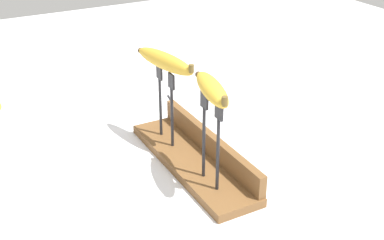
# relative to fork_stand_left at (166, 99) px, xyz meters

# --- Properties ---
(ground_plane) EXTENTS (3.00, 3.00, 0.00)m
(ground_plane) POSITION_rel_fork_stand_left_xyz_m (0.11, 0.01, -0.13)
(ground_plane) COLOR silver
(wooden_board) EXTENTS (0.43, 0.12, 0.02)m
(wooden_board) POSITION_rel_fork_stand_left_xyz_m (0.11, 0.01, -0.12)
(wooden_board) COLOR brown
(wooden_board) RESTS_ON ground
(board_backstop) EXTENTS (0.42, 0.02, 0.05)m
(board_backstop) POSITION_rel_fork_stand_left_xyz_m (0.11, 0.06, -0.09)
(board_backstop) COLOR brown
(board_backstop) RESTS_ON wooden_board
(fork_stand_left) EXTENTS (0.09, 0.01, 0.19)m
(fork_stand_left) POSITION_rel_fork_stand_left_xyz_m (0.00, 0.00, 0.00)
(fork_stand_left) COLOR black
(fork_stand_left) RESTS_ON wooden_board
(fork_stand_right) EXTENTS (0.08, 0.01, 0.20)m
(fork_stand_right) POSITION_rel_fork_stand_left_xyz_m (0.21, 0.00, 0.01)
(fork_stand_right) COLOR black
(fork_stand_right) RESTS_ON wooden_board
(banana_raised_left) EXTENTS (0.20, 0.08, 0.04)m
(banana_raised_left) POSITION_rel_fork_stand_left_xyz_m (-0.00, -0.00, 0.10)
(banana_raised_left) COLOR gold
(banana_raised_left) RESTS_ON fork_stand_left
(banana_raised_right) EXTENTS (0.17, 0.08, 0.04)m
(banana_raised_right) POSITION_rel_fork_stand_left_xyz_m (0.21, 0.00, 0.11)
(banana_raised_right) COLOR gold
(banana_raised_right) RESTS_ON fork_stand_right
(fork_fallen_near) EXTENTS (0.18, 0.05, 0.01)m
(fork_fallen_near) POSITION_rel_fork_stand_left_xyz_m (-0.16, 0.12, -0.13)
(fork_fallen_near) COLOR black
(fork_fallen_near) RESTS_ON ground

